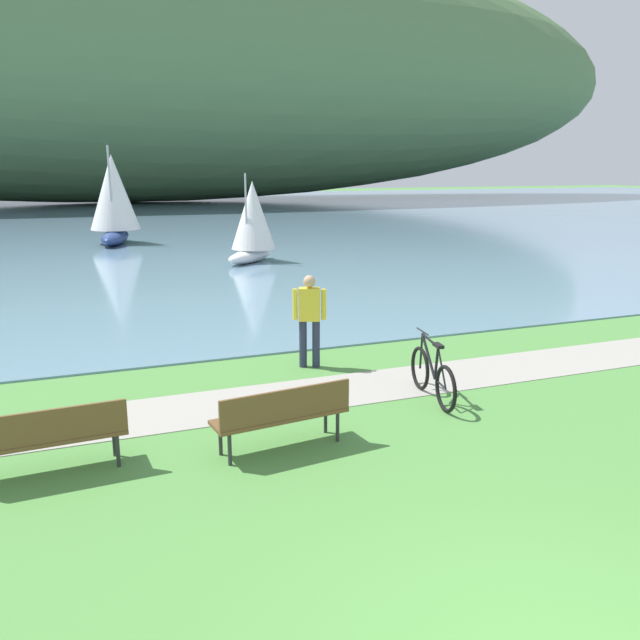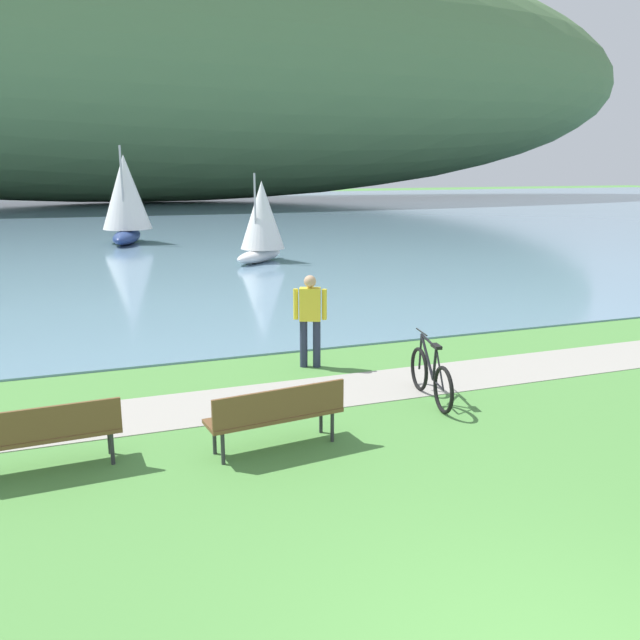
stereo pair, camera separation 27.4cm
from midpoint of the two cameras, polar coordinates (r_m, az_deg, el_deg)
name	(u,v)px [view 2 (the right image)]	position (r m, az deg, el deg)	size (l,w,h in m)	color
bay_water	(121,215)	(52.03, -16.88, 8.77)	(180.00, 80.00, 0.04)	#6B8EA8
distant_hillside	(142,61)	(71.59, -15.24, 21.02)	(115.92, 28.00, 27.48)	#567A4C
shoreline_path	(284,397)	(10.50, -2.46, -6.77)	(60.00, 1.50, 0.01)	#A39E93
park_bench_near_camera	(277,412)	(8.47, -2.88, -8.06)	(1.84, 0.69, 0.88)	brown
park_bench_further_along	(43,432)	(8.48, -22.25, -9.06)	(1.82, 0.58, 0.88)	brown
bicycle_leaning_near_bench	(431,376)	(10.41, 10.41, -4.89)	(0.32, 1.76, 1.01)	black
person_at_shoreline	(310,315)	(11.80, -0.21, 0.43)	(0.57, 0.35, 1.71)	#282D47
sailboat_nearest_to_shore	(126,198)	(32.48, -16.42, 10.21)	(2.78, 3.99, 4.52)	navy
sailboat_toward_hillside	(262,220)	(25.13, -4.82, 8.68)	(2.68, 2.65, 3.33)	white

